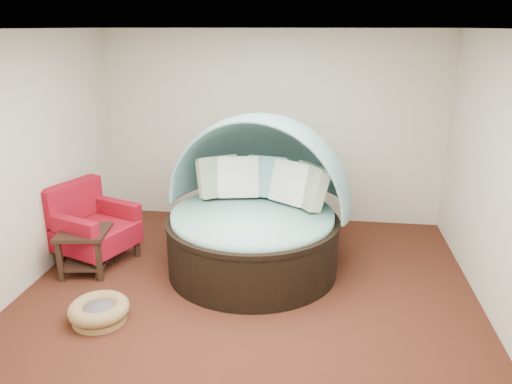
# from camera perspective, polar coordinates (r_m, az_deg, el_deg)

# --- Properties ---
(floor) EXTENTS (5.00, 5.00, 0.00)m
(floor) POSITION_cam_1_polar(r_m,az_deg,el_deg) (5.55, -1.11, -12.18)
(floor) COLOR #4B2215
(floor) RESTS_ON ground
(wall_back) EXTENTS (5.00, 0.00, 5.00)m
(wall_back) POSITION_cam_1_polar(r_m,az_deg,el_deg) (7.39, 1.82, 7.32)
(wall_back) COLOR beige
(wall_back) RESTS_ON floor
(wall_front) EXTENTS (5.00, 0.00, 5.00)m
(wall_front) POSITION_cam_1_polar(r_m,az_deg,el_deg) (2.74, -9.57, -13.21)
(wall_front) COLOR beige
(wall_front) RESTS_ON floor
(wall_left) EXTENTS (0.00, 5.00, 5.00)m
(wall_left) POSITION_cam_1_polar(r_m,az_deg,el_deg) (5.90, -25.98, 2.57)
(wall_left) COLOR beige
(wall_left) RESTS_ON floor
(wall_right) EXTENTS (0.00, 5.00, 5.00)m
(wall_right) POSITION_cam_1_polar(r_m,az_deg,el_deg) (5.23, 26.98, 0.56)
(wall_right) COLOR beige
(wall_right) RESTS_ON floor
(ceiling) EXTENTS (5.00, 5.00, 0.00)m
(ceiling) POSITION_cam_1_polar(r_m,az_deg,el_deg) (4.77, -1.33, 18.14)
(ceiling) COLOR white
(ceiling) RESTS_ON wall_back
(canopy_daybed) EXTENTS (2.47, 2.42, 1.88)m
(canopy_daybed) POSITION_cam_1_polar(r_m,az_deg,el_deg) (5.92, 0.01, -0.83)
(canopy_daybed) COLOR black
(canopy_daybed) RESTS_ON floor
(pet_basket) EXTENTS (0.76, 0.76, 0.21)m
(pet_basket) POSITION_cam_1_polar(r_m,az_deg,el_deg) (5.38, -17.49, -12.84)
(pet_basket) COLOR olive
(pet_basket) RESTS_ON floor
(red_armchair) EXTENTS (1.09, 1.09, 0.99)m
(red_armchair) POSITION_cam_1_polar(r_m,az_deg,el_deg) (6.55, -18.28, -3.72)
(red_armchair) COLOR black
(red_armchair) RESTS_ON floor
(side_table) EXTENTS (0.64, 0.64, 0.54)m
(side_table) POSITION_cam_1_polar(r_m,az_deg,el_deg) (6.29, -18.97, -5.80)
(side_table) COLOR black
(side_table) RESTS_ON floor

